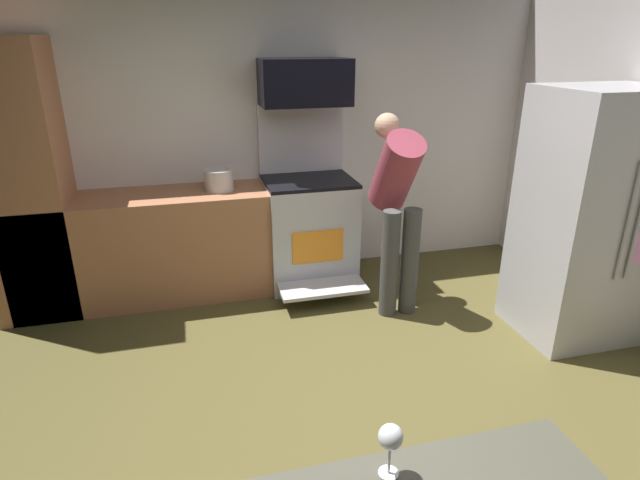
# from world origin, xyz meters

# --- Properties ---
(ground_plane) EXTENTS (5.20, 4.80, 0.02)m
(ground_plane) POSITION_xyz_m (0.00, 0.00, -0.01)
(ground_plane) COLOR #4F4724
(wall_back) EXTENTS (5.20, 0.12, 2.60)m
(wall_back) POSITION_xyz_m (0.00, 2.34, 1.30)
(wall_back) COLOR silver
(wall_back) RESTS_ON ground
(lower_cabinet_run) EXTENTS (2.40, 0.60, 0.90)m
(lower_cabinet_run) POSITION_xyz_m (-0.90, 1.98, 0.45)
(lower_cabinet_run) COLOR #A46846
(lower_cabinet_run) RESTS_ON ground
(cabinet_column) EXTENTS (0.60, 0.60, 2.10)m
(cabinet_column) POSITION_xyz_m (-1.90, 1.98, 1.05)
(cabinet_column) COLOR #A46846
(cabinet_column) RESTS_ON ground
(oven_range) EXTENTS (0.76, 0.96, 1.55)m
(oven_range) POSITION_xyz_m (0.30, 1.97, 0.51)
(oven_range) COLOR #BBBBC4
(oven_range) RESTS_ON ground
(microwave) EXTENTS (0.74, 0.38, 0.37)m
(microwave) POSITION_xyz_m (0.30, 2.06, 1.74)
(microwave) COLOR black
(microwave) RESTS_ON oven_range
(refrigerator) EXTENTS (0.84, 0.73, 1.79)m
(refrigerator) POSITION_xyz_m (2.03, 0.62, 0.90)
(refrigerator) COLOR #B2B0B6
(refrigerator) RESTS_ON ground
(person_cook) EXTENTS (0.31, 0.62, 1.54)m
(person_cook) POSITION_xyz_m (0.85, 1.31, 0.91)
(person_cook) COLOR #414141
(person_cook) RESTS_ON ground
(wine_glass_mid) EXTENTS (0.07, 0.07, 0.17)m
(wine_glass_mid) POSITION_xyz_m (-0.21, -1.19, 1.03)
(wine_glass_mid) COLOR silver
(wine_glass_mid) RESTS_ON counter_island
(stock_pot) EXTENTS (0.24, 0.24, 0.17)m
(stock_pot) POSITION_xyz_m (-0.45, 1.98, 0.99)
(stock_pot) COLOR #BEB9B8
(stock_pot) RESTS_ON lower_cabinet_run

